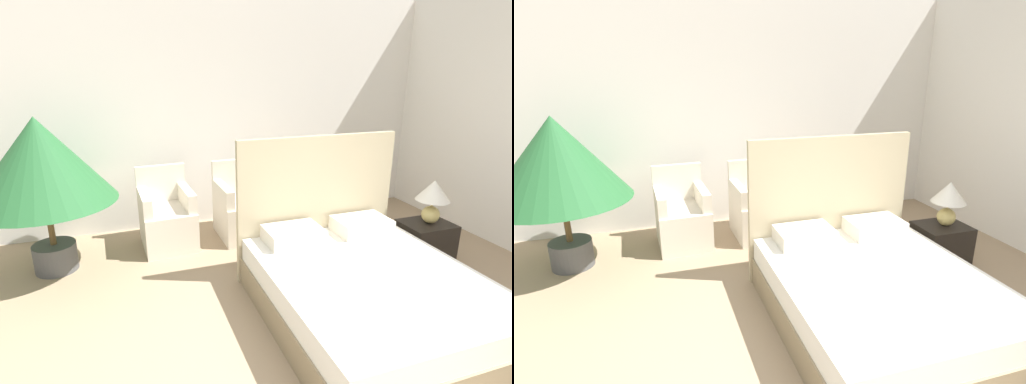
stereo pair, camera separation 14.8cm
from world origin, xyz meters
TOP-DOWN VIEW (x-y plane):
  - wall_back at (0.00, 3.73)m, footprint 10.00×0.06m
  - bed at (0.50, 1.13)m, footprint 1.65×1.97m
  - armchair_near_window_left at (-0.85, 3.08)m, footprint 0.61×0.72m
  - armchair_near_window_right at (0.06, 3.08)m, footprint 0.59×0.71m
  - potted_palm at (-2.02, 2.85)m, footprint 1.36×1.36m
  - nightstand at (1.65, 1.73)m, footprint 0.51×0.41m
  - table_lamp at (1.68, 1.73)m, footprint 0.34×0.34m

SIDE VIEW (x-z plane):
  - nightstand at x=1.65m, z-range 0.00..0.46m
  - bed at x=0.50m, z-range -0.42..0.98m
  - armchair_near_window_left at x=-0.85m, z-range -0.15..0.75m
  - armchair_near_window_right at x=0.06m, z-range -0.15..0.75m
  - table_lamp at x=1.68m, z-range 0.53..0.99m
  - potted_palm at x=-2.02m, z-range 0.34..1.91m
  - wall_back at x=0.00m, z-range 0.00..2.90m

